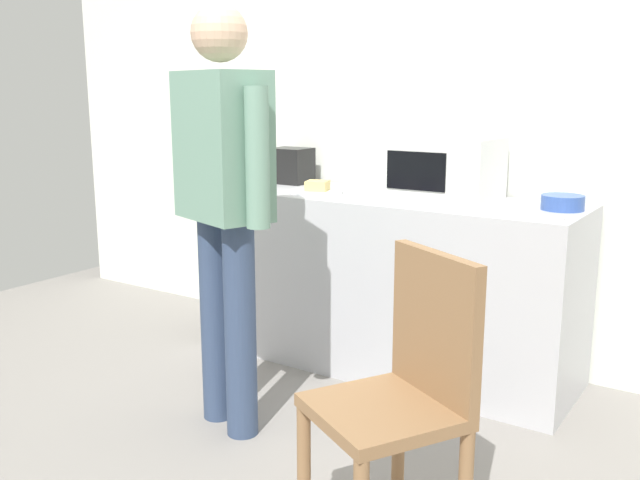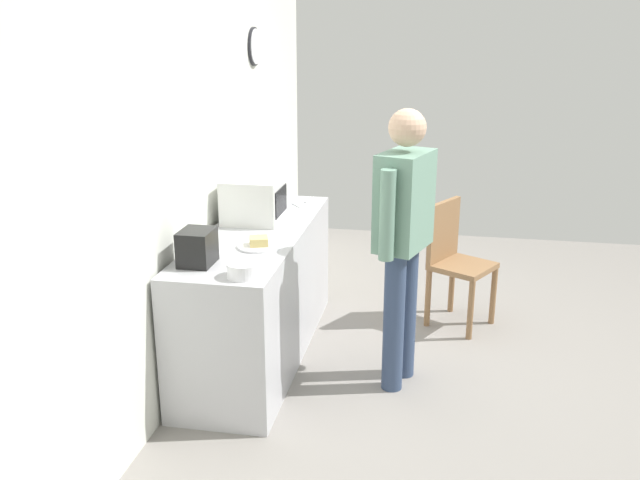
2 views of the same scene
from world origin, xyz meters
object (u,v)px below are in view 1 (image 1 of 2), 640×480
object	(u,v)px
person_standing	(224,190)
wooden_chair	(405,390)
spoon_utensil	(512,211)
fork_utensil	(544,217)
toaster	(291,166)
salad_bowl	(234,180)
microwave	(444,168)
cereal_bowl	(563,202)
sandwich_plate	(317,190)

from	to	relation	value
person_standing	wooden_chair	world-z (taller)	person_standing
spoon_utensil	wooden_chair	size ratio (longest dim) A/B	0.18
fork_utensil	spoon_utensil	world-z (taller)	same
spoon_utensil	person_standing	world-z (taller)	person_standing
toaster	wooden_chair	bearing A→B (deg)	-44.76
fork_utensil	salad_bowl	bearing A→B (deg)	179.43
microwave	cereal_bowl	distance (m)	0.59
fork_utensil	spoon_utensil	size ratio (longest dim) A/B	1.00
toaster	fork_utensil	distance (m)	1.58
microwave	sandwich_plate	bearing A→B (deg)	-163.14
spoon_utensil	person_standing	size ratio (longest dim) A/B	0.10
microwave	person_standing	distance (m)	1.16
salad_bowl	spoon_utensil	distance (m)	1.53
salad_bowl	toaster	bearing A→B (deg)	64.00
toaster	cereal_bowl	bearing A→B (deg)	-3.23
spoon_utensil	person_standing	xyz separation A→B (m)	(-0.90, -0.86, 0.12)
toaster	wooden_chair	world-z (taller)	toaster
sandwich_plate	fork_utensil	world-z (taller)	sandwich_plate
sandwich_plate	wooden_chair	world-z (taller)	sandwich_plate
salad_bowl	spoon_utensil	world-z (taller)	salad_bowl
microwave	spoon_utensil	world-z (taller)	microwave
toaster	fork_utensil	xyz separation A→B (m)	(1.54, -0.33, -0.10)
sandwich_plate	person_standing	world-z (taller)	person_standing
microwave	wooden_chair	world-z (taller)	microwave
microwave	cereal_bowl	xyz separation A→B (m)	(0.57, -0.01, -0.12)
salad_bowl	wooden_chair	size ratio (longest dim) A/B	0.19
salad_bowl	spoon_utensil	xyz separation A→B (m)	(1.53, 0.05, -0.04)
microwave	sandwich_plate	xyz separation A→B (m)	(-0.62, -0.19, -0.13)
salad_bowl	fork_utensil	xyz separation A→B (m)	(1.69, -0.02, -0.04)
sandwich_plate	cereal_bowl	xyz separation A→B (m)	(1.19, 0.17, 0.01)
microwave	wooden_chair	distance (m)	1.55
microwave	spoon_utensil	bearing A→B (deg)	-24.70
salad_bowl	microwave	bearing A→B (deg)	12.12
person_standing	fork_utensil	bearing A→B (deg)	36.79
cereal_bowl	fork_utensil	distance (m)	0.25
spoon_utensil	salad_bowl	bearing A→B (deg)	-177.95
salad_bowl	spoon_utensil	size ratio (longest dim) A/B	1.05
sandwich_plate	toaster	xyz separation A→B (m)	(-0.36, 0.26, 0.08)
salad_bowl	wooden_chair	xyz separation A→B (m)	(1.62, -1.14, -0.41)
microwave	cereal_bowl	bearing A→B (deg)	-1.42
sandwich_plate	salad_bowl	xyz separation A→B (m)	(-0.51, -0.05, 0.02)
fork_utensil	wooden_chair	xyz separation A→B (m)	(-0.07, -1.12, -0.37)
microwave	salad_bowl	bearing A→B (deg)	-167.88
cereal_bowl	wooden_chair	distance (m)	1.43
fork_utensil	toaster	bearing A→B (deg)	167.85
cereal_bowl	wooden_chair	xyz separation A→B (m)	(-0.08, -1.37, -0.40)
salad_bowl	cereal_bowl	distance (m)	1.71
microwave	fork_utensil	world-z (taller)	microwave
cereal_bowl	fork_utensil	size ratio (longest dim) A/B	1.10
microwave	sandwich_plate	distance (m)	0.66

